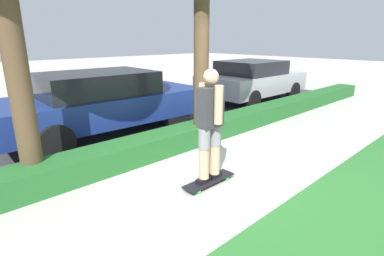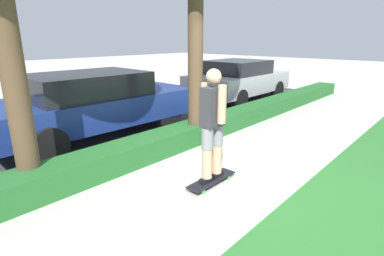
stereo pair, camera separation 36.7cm
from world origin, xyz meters
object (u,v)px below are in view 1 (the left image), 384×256
(skater_person, at_px, (210,124))
(parked_car_rear, at_px, (252,80))
(parked_car_middle, at_px, (102,101))
(skateboard, at_px, (209,181))

(skater_person, xyz_separation_m, parked_car_rear, (5.79, 3.45, -0.24))
(parked_car_middle, bearing_deg, skater_person, -89.46)
(skateboard, bearing_deg, parked_car_rear, 30.78)
(skateboard, distance_m, parked_car_middle, 3.53)
(skater_person, bearing_deg, skateboard, -45.00)
(skater_person, xyz_separation_m, parked_car_middle, (0.09, 3.47, -0.21))
(skateboard, xyz_separation_m, parked_car_rear, (5.79, 3.45, 0.66))
(skater_person, distance_m, parked_car_middle, 3.47)
(parked_car_middle, bearing_deg, skateboard, -89.46)
(skateboard, bearing_deg, parked_car_middle, 88.56)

